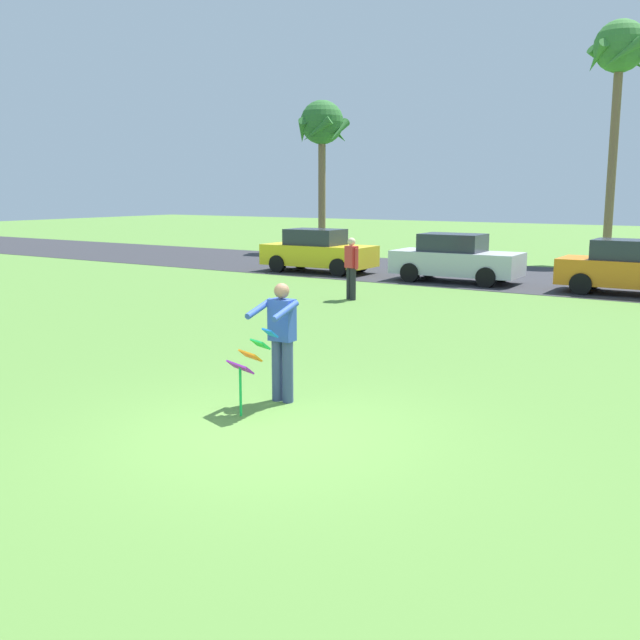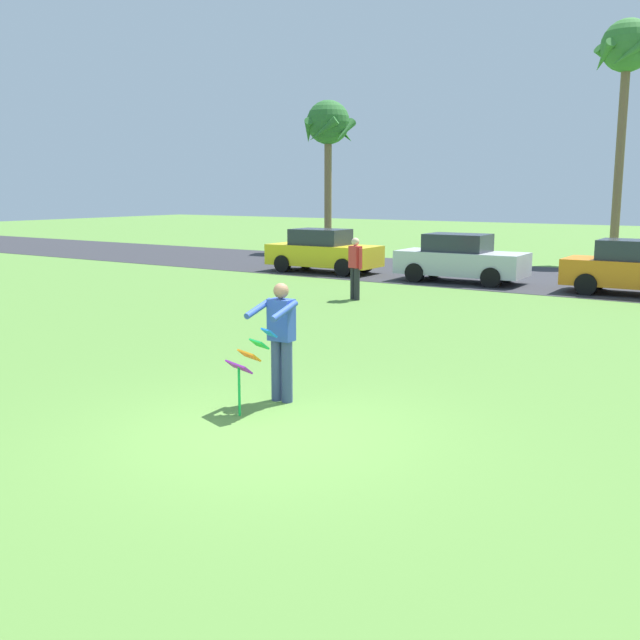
% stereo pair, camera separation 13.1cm
% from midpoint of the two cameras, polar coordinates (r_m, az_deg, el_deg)
% --- Properties ---
extents(ground_plane, '(120.00, 120.00, 0.00)m').
position_cam_midpoint_polar(ground_plane, '(9.40, -4.14, -8.73)').
color(ground_plane, '#568438').
extents(road_strip, '(120.00, 8.00, 0.01)m').
position_cam_midpoint_polar(road_strip, '(25.90, 20.67, 2.74)').
color(road_strip, '#2D2D33').
rests_on(road_strip, ground).
extents(person_kite_flyer, '(0.55, 0.66, 1.73)m').
position_cam_midpoint_polar(person_kite_flyer, '(10.49, -3.38, -1.36)').
color(person_kite_flyer, '#384772').
rests_on(person_kite_flyer, ground).
extents(kite_held, '(0.56, 0.72, 1.15)m').
position_cam_midpoint_polar(kite_held, '(9.97, -5.81, -3.00)').
color(kite_held, blue).
rests_on(kite_held, ground).
extents(parked_car_yellow, '(4.25, 1.93, 1.60)m').
position_cam_midpoint_polar(parked_car_yellow, '(27.27, -0.30, 5.35)').
color(parked_car_yellow, yellow).
rests_on(parked_car_yellow, ground).
extents(parked_car_silver, '(4.25, 1.93, 1.60)m').
position_cam_midpoint_polar(parked_car_silver, '(24.73, 10.35, 4.70)').
color(parked_car_silver, silver).
rests_on(parked_car_silver, ground).
extents(parked_car_orange, '(4.23, 1.89, 1.60)m').
position_cam_midpoint_polar(parked_car_orange, '(23.19, 23.05, 3.71)').
color(parked_car_orange, orange).
rests_on(parked_car_orange, ground).
extents(palm_tree_left_near, '(2.58, 2.71, 7.31)m').
position_cam_midpoint_polar(palm_tree_left_near, '(36.76, 0.05, 14.70)').
color(palm_tree_left_near, brown).
rests_on(palm_tree_left_near, ground).
extents(palm_tree_right_near, '(2.58, 2.71, 9.84)m').
position_cam_midpoint_polar(palm_tree_right_near, '(33.97, 22.17, 18.34)').
color(palm_tree_right_near, brown).
rests_on(palm_tree_right_near, ground).
extents(person_walker_near, '(0.53, 0.35, 1.73)m').
position_cam_midpoint_polar(person_walker_near, '(20.38, 2.27, 4.18)').
color(person_walker_near, '#26262B').
rests_on(person_walker_near, ground).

